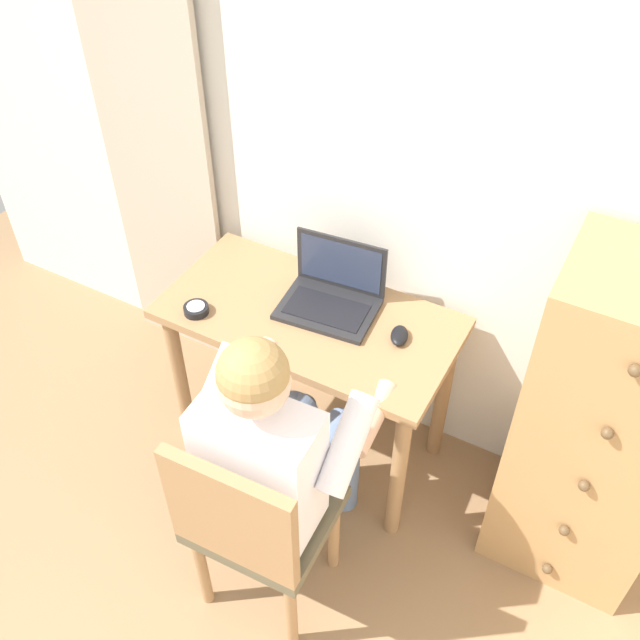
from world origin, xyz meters
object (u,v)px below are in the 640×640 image
object	(u,v)px
dresser	(602,432)
desk_clock	(196,309)
desk	(309,340)
person_seated	(280,443)
laptop	(332,293)
computer_mouse	(399,336)
chair	(254,521)

from	to	relation	value
dresser	desk_clock	size ratio (longest dim) A/B	14.16
desk	desk_clock	distance (m)	0.43
person_seated	laptop	distance (m)	0.62
laptop	desk_clock	bearing A→B (deg)	-145.95
person_seated	desk_clock	world-z (taller)	person_seated
dresser	computer_mouse	distance (m)	0.72
chair	laptop	world-z (taller)	laptop
dresser	desk_clock	distance (m)	1.43
dresser	person_seated	distance (m)	1.03
desk	chair	world-z (taller)	chair
chair	computer_mouse	world-z (taller)	chair
desk	chair	xyz separation A→B (m)	(0.19, -0.68, -0.11)
person_seated	chair	bearing A→B (deg)	-87.88
laptop	dresser	bearing A→B (deg)	-1.57
chair	laptop	distance (m)	0.84
laptop	person_seated	bearing A→B (deg)	-77.20
desk	dresser	xyz separation A→B (m)	(1.04, 0.06, 0.03)
dresser	laptop	bearing A→B (deg)	178.43
desk	desk_clock	world-z (taller)	desk_clock
person_seated	laptop	bearing A→B (deg)	102.80
computer_mouse	desk_clock	xyz separation A→B (m)	(-0.69, -0.22, -0.00)
dresser	chair	size ratio (longest dim) A/B	1.43
chair	dresser	bearing A→B (deg)	41.05
laptop	computer_mouse	distance (m)	0.29
desk	person_seated	xyz separation A→B (m)	(0.18, -0.50, 0.08)
desk	chair	distance (m)	0.72
dresser	desk	bearing A→B (deg)	-176.59
desk	laptop	distance (m)	0.21
person_seated	computer_mouse	xyz separation A→B (m)	(0.15, 0.54, 0.07)
person_seated	laptop	xyz separation A→B (m)	(-0.13, 0.59, 0.11)
person_seated	computer_mouse	size ratio (longest dim) A/B	12.08
desk	desk_clock	bearing A→B (deg)	-152.89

